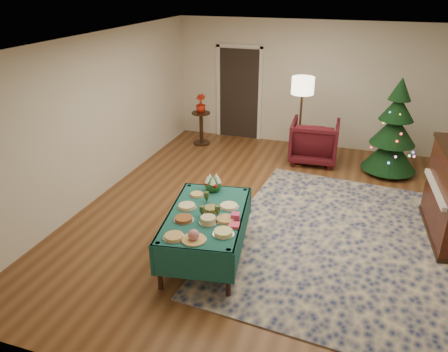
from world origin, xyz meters
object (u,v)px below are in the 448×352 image
(armchair, at_px, (314,139))
(gift_box, at_px, (235,216))
(buffet_table, at_px, (206,222))
(floor_lamp, at_px, (302,91))
(christmas_tree, at_px, (394,132))
(side_table, at_px, (201,129))
(potted_plant, at_px, (201,107))

(armchair, bearing_deg, gift_box, 79.58)
(buffet_table, bearing_deg, floor_lamp, 80.46)
(floor_lamp, bearing_deg, christmas_tree, 3.96)
(gift_box, bearing_deg, floor_lamp, 86.91)
(christmas_tree, bearing_deg, side_table, 174.95)
(buffet_table, height_order, gift_box, gift_box)
(armchair, height_order, christmas_tree, christmas_tree)
(gift_box, distance_m, armchair, 3.93)
(buffet_table, relative_size, floor_lamp, 1.05)
(gift_box, distance_m, christmas_tree, 4.25)
(buffet_table, distance_m, christmas_tree, 4.43)
(gift_box, height_order, christmas_tree, christmas_tree)
(potted_plant, bearing_deg, side_table, 0.00)
(buffet_table, xyz_separation_m, potted_plant, (-1.67, 4.10, 0.32))
(buffet_table, xyz_separation_m, christmas_tree, (2.35, 3.74, 0.30))
(gift_box, xyz_separation_m, floor_lamp, (0.20, 3.65, 0.79))
(side_table, distance_m, potted_plant, 0.49)
(potted_plant, bearing_deg, gift_box, -63.23)
(buffet_table, relative_size, christmas_tree, 1.00)
(floor_lamp, relative_size, christmas_tree, 0.95)
(gift_box, xyz_separation_m, armchair, (0.48, 3.90, -0.23))
(side_table, xyz_separation_m, potted_plant, (-0.00, 0.00, 0.49))
(side_table, height_order, christmas_tree, christmas_tree)
(potted_plant, bearing_deg, floor_lamp, -11.81)
(buffet_table, distance_m, side_table, 4.43)
(buffet_table, xyz_separation_m, armchair, (0.89, 3.87, -0.06))
(buffet_table, distance_m, gift_box, 0.45)
(floor_lamp, height_order, side_table, floor_lamp)
(potted_plant, bearing_deg, armchair, -5.20)
(armchair, relative_size, side_table, 1.29)
(side_table, xyz_separation_m, christmas_tree, (4.03, -0.36, 0.48))
(armchair, distance_m, christmas_tree, 1.51)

